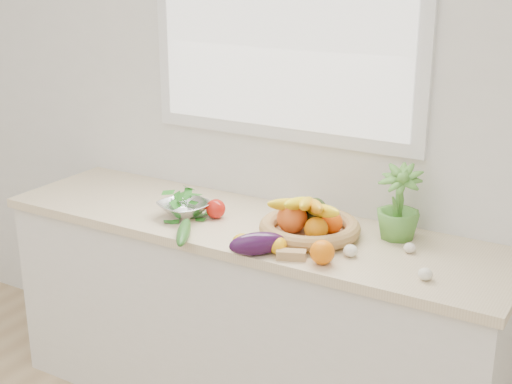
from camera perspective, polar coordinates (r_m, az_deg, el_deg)
The scene contains 20 objects.
back_wall at distance 3.13m, azimuth 2.22°, elevation 6.97°, with size 4.50×0.02×2.70m, color white.
counter_cabinet at distance 3.20m, azimuth -0.60°, elevation -10.33°, with size 2.20×0.58×0.86m, color silver.
countertop at distance 3.01m, azimuth -0.62°, elevation -2.81°, with size 2.24×0.62×0.04m, color beige.
window_frame at distance 3.06m, azimuth 2.18°, elevation 14.28°, with size 1.30×0.03×1.10m, color white.
window_pane at distance 3.04m, azimuth 1.99°, elevation 14.26°, with size 1.18×0.01×0.98m, color white.
orange_loose at distance 2.61m, azimuth 5.32°, elevation -4.82°, with size 0.09×0.09×0.09m, color orange.
lemon_a at distance 2.69m, azimuth 1.77°, elevation -4.29°, with size 0.07×0.08×0.07m, color #FCAB0D.
lemon_b at distance 2.73m, azimuth -1.18°, elevation -3.99°, with size 0.06×0.08×0.06m, color #D1990B.
lemon_c at distance 2.66m, azimuth 5.16°, elevation -4.70°, with size 0.06×0.07×0.06m, color yellow.
apple at distance 3.05m, azimuth -3.24°, elevation -1.35°, with size 0.08×0.08×0.08m, color #B2170E.
ginger at distance 2.65m, azimuth 2.83°, elevation -5.04°, with size 0.11×0.04×0.03m, color tan.
garlic_a at distance 2.69m, azimuth 7.57°, elevation -4.68°, with size 0.05×0.05×0.05m, color white.
garlic_b at distance 2.76m, azimuth 12.19°, elevation -4.40°, with size 0.05×0.05×0.04m, color white.
garlic_c at distance 2.55m, azimuth 13.39°, elevation -6.41°, with size 0.05×0.05×0.04m, color silver.
eggplant at distance 2.68m, azimuth 0.10°, elevation -4.15°, with size 0.08×0.22×0.09m, color #2F0E34.
cucumber at distance 2.85m, azimuth -5.81°, elevation -3.21°, with size 0.05×0.28×0.05m, color #194E16.
radish at distance 2.71m, azimuth -0.97°, elevation -4.58°, with size 0.03×0.03×0.03m, color red.
potted_herb at distance 2.85m, azimuth 11.34°, elevation -0.96°, with size 0.18×0.18×0.31m, color #4E8D33.
fruit_basket at distance 2.86m, azimuth 4.26°, elevation -2.45°, with size 0.51×0.51×0.20m.
colander_with_spinach at distance 3.06m, azimuth -5.75°, elevation -1.00°, with size 0.26×0.26×0.12m.
Camera 1 is at (1.46, -0.45, 1.98)m, focal length 50.00 mm.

